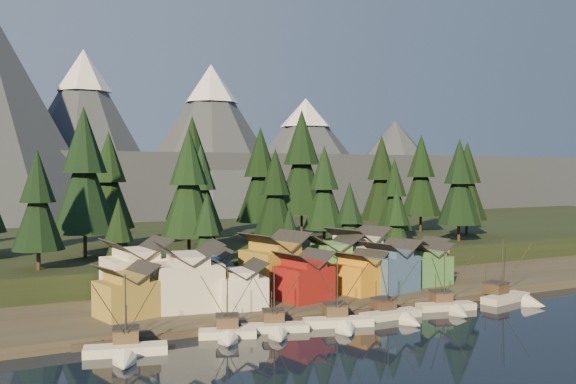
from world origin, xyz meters
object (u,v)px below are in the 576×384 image
boat_0 (125,341)px  boat_1 (228,323)px  boat_3 (340,314)px  boat_4 (395,307)px  house_front_0 (126,289)px  house_back_0 (136,270)px  boat_2 (276,320)px  house_front_1 (188,274)px  boat_5 (449,299)px  house_back_1 (209,271)px  boat_6 (512,290)px

boat_0 → boat_1: (14.59, 2.00, 0.14)m
boat_3 → boat_1: bearing=-168.5°
boat_4 → house_front_0: 41.26m
boat_3 → house_back_0: size_ratio=1.08×
boat_0 → house_front_0: size_ratio=1.25×
boat_1 → boat_2: boat_1 is taller
house_front_1 → house_front_0: bearing=-164.1°
boat_0 → boat_5: bearing=16.4°
boat_4 → house_front_0: size_ratio=1.23×
boat_3 → boat_0: bearing=-161.9°
house_front_0 → house_back_0: house_back_0 is taller
boat_1 → boat_4: bearing=17.4°
boat_3 → house_back_1: bearing=132.4°
boat_0 → boat_2: (21.84, 1.63, -0.14)m
house_front_1 → house_back_1: size_ratio=1.41×
boat_2 → boat_3: size_ratio=0.94×
boat_1 → house_back_0: bearing=128.1°
house_front_0 → house_front_1: bearing=-5.7°
boat_0 → boat_1: boat_0 is taller
boat_3 → house_back_1: (-11.25, 24.73, 3.63)m
house_front_0 → house_back_0: (3.85, 9.00, 1.43)m
boat_5 → boat_6: 14.34m
boat_6 → house_front_0: boat_6 is taller
boat_6 → house_front_0: 65.82m
boat_0 → house_front_1: bearing=65.4°
boat_4 → house_back_1: size_ratio=1.39×
boat_6 → house_front_1: 56.50m
boat_4 → house_front_1: size_ratio=0.98×
boat_2 → boat_6: size_ratio=0.88×
boat_1 → house_front_1: size_ratio=0.94×
boat_1 → house_front_1: house_front_1 is taller
house_front_0 → house_back_0: size_ratio=0.87×
boat_0 → boat_3: 31.76m
house_back_1 → boat_6: bearing=-18.8°
boat_5 → house_front_1: (-39.80, 15.49, 4.98)m
house_front_0 → boat_6: bearing=-24.9°
house_back_0 → boat_6: bearing=-25.9°
house_front_1 → house_back_0: size_ratio=1.09×
boat_4 → boat_6: size_ratio=0.93×
boat_4 → house_front_1: (-28.21, 16.22, 5.01)m
boat_4 → house_back_1: 32.84m
boat_6 → house_back_0: size_ratio=1.15×
boat_5 → house_back_1: size_ratio=1.35×
boat_3 → boat_2: bearing=-171.0°
boat_3 → boat_5: size_ratio=1.04×
boat_5 → house_front_1: house_front_1 is taller
boat_2 → house_front_1: bearing=137.7°
house_front_0 → boat_4: bearing=-33.8°
boat_1 → boat_2: size_ratio=1.01×
boat_0 → house_front_0: (3.84, 15.37, 3.57)m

